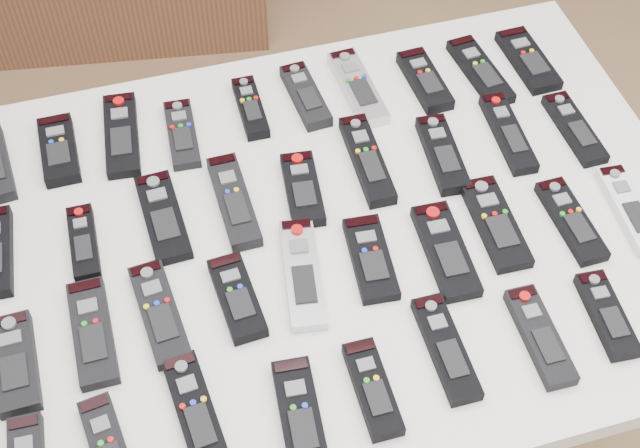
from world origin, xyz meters
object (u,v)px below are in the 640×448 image
object	(u,v)px
remote_6	(358,88)
remote_17	(508,133)
remote_5	(306,96)
remote_13	(234,201)
remote_22	(237,298)
remote_33	(373,389)
remote_21	(160,313)
remote_9	(528,60)
remote_24	(371,259)
remote_23	(302,273)
remote_34	(446,348)
remote_1	(59,150)
remote_20	(93,333)
remote_18	(574,129)
remote_19	(15,363)
remote_8	(480,71)
remote_12	(163,217)
table	(320,252)
remote_7	(425,80)
remote_26	(495,223)
remote_3	(182,134)
remote_36	(607,315)
remote_11	(84,243)
remote_2	(122,135)
remote_28	(629,209)
remote_4	(250,108)
remote_16	(442,154)
remote_35	(540,336)
remote_27	(571,221)
remote_25	(446,251)
remote_32	(300,417)

from	to	relation	value
remote_6	remote_17	bearing A→B (deg)	-42.21
remote_5	remote_13	bearing A→B (deg)	-134.95
remote_17	remote_22	world-z (taller)	remote_22
remote_6	remote_33	size ratio (longest dim) A/B	1.27
remote_5	remote_21	distance (m)	0.52
remote_6	remote_9	xyz separation A→B (m)	(0.34, -0.02, -0.00)
remote_9	remote_24	size ratio (longest dim) A/B	1.06
remote_23	remote_34	bearing A→B (deg)	-39.37
remote_1	remote_20	size ratio (longest dim) A/B	0.83
remote_18	remote_20	xyz separation A→B (m)	(-0.88, -0.19, 0.00)
remote_19	remote_21	xyz separation A→B (m)	(0.22, 0.03, -0.00)
remote_17	remote_18	distance (m)	0.12
remote_8	remote_12	xyz separation A→B (m)	(-0.63, -0.18, 0.00)
table	remote_7	world-z (taller)	remote_7
remote_23	remote_26	bearing A→B (deg)	10.45
remote_23	remote_7	bearing A→B (deg)	55.86
remote_3	remote_36	size ratio (longest dim) A/B	1.05
remote_7	remote_8	size ratio (longest dim) A/B	0.86
remote_1	remote_36	world-z (taller)	remote_1
table	remote_26	distance (m)	0.29
remote_3	remote_11	world-z (taller)	remote_11
remote_2	remote_22	world-z (taller)	remote_22
remote_20	remote_28	distance (m)	0.88
remote_5	remote_13	size ratio (longest dim) A/B	0.83
remote_12	remote_33	xyz separation A→B (m)	(0.23, -0.39, 0.00)
remote_13	remote_34	size ratio (longest dim) A/B	1.08
remote_6	remote_11	distance (m)	0.57
remote_18	remote_19	world-z (taller)	remote_19
remote_2	remote_4	distance (m)	0.23
remote_19	remote_36	bearing A→B (deg)	-11.71
remote_21	table	bearing A→B (deg)	12.87
remote_16	remote_24	xyz separation A→B (m)	(-0.19, -0.18, -0.00)
table	remote_8	size ratio (longest dim) A/B	6.89
remote_1	remote_7	distance (m)	0.67
remote_35	remote_36	bearing A→B (deg)	4.52
remote_23	remote_24	distance (m)	0.11
remote_6	remote_27	distance (m)	0.46
remote_3	remote_34	xyz separation A→B (m)	(0.29, -0.54, 0.00)
remote_5	remote_25	xyz separation A→B (m)	(0.12, -0.40, -0.00)
remote_23	remote_32	size ratio (longest dim) A/B	1.16
remote_2	remote_13	distance (m)	0.26
remote_3	remote_22	xyz separation A→B (m)	(0.02, -0.37, 0.00)
remote_21	remote_18	bearing A→B (deg)	8.01
remote_1	remote_13	distance (m)	0.33
remote_21	remote_1	bearing A→B (deg)	101.43
table	remote_13	world-z (taller)	remote_13
remote_22	remote_34	size ratio (longest dim) A/B	0.85
remote_16	remote_35	world-z (taller)	same
remote_16	remote_18	xyz separation A→B (m)	(0.25, -0.00, -0.00)
table	remote_22	xyz separation A→B (m)	(-0.16, -0.10, 0.07)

